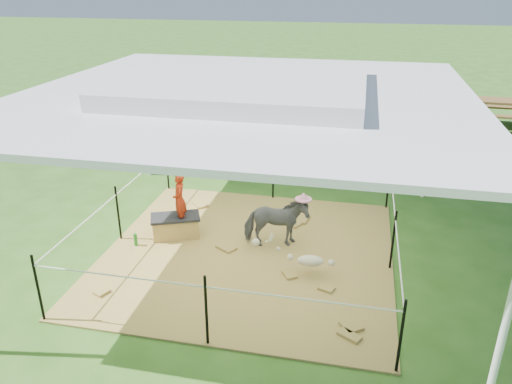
% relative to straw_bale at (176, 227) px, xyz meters
% --- Properties ---
extents(ground, '(90.00, 90.00, 0.00)m').
position_rel_straw_bale_xyz_m(ground, '(1.35, -0.28, -0.20)').
color(ground, '#2D5919').
rests_on(ground, ground).
extents(hay_patch, '(4.60, 4.60, 0.03)m').
position_rel_straw_bale_xyz_m(hay_patch, '(1.35, -0.28, -0.19)').
color(hay_patch, brown).
rests_on(hay_patch, ground).
extents(canopy_tent, '(6.30, 6.30, 2.90)m').
position_rel_straw_bale_xyz_m(canopy_tent, '(1.35, -0.28, 2.49)').
color(canopy_tent, silver).
rests_on(canopy_tent, ground).
extents(rope_fence, '(4.54, 4.54, 1.00)m').
position_rel_straw_bale_xyz_m(rope_fence, '(1.35, -0.28, 0.44)').
color(rope_fence, black).
rests_on(rope_fence, ground).
extents(straw_bale, '(0.86, 0.65, 0.34)m').
position_rel_straw_bale_xyz_m(straw_bale, '(0.00, 0.00, 0.00)').
color(straw_bale, olive).
rests_on(straw_bale, hay_patch).
extents(dark_cloth, '(0.93, 0.71, 0.04)m').
position_rel_straw_bale_xyz_m(dark_cloth, '(0.00, 0.00, 0.19)').
color(dark_cloth, black).
rests_on(dark_cloth, straw_bale).
extents(woman, '(0.33, 0.40, 0.93)m').
position_rel_straw_bale_xyz_m(woman, '(0.10, 0.00, 0.64)').
color(woman, '#B72911').
rests_on(woman, straw_bale).
extents(green_bottle, '(0.08, 0.08, 0.22)m').
position_rel_straw_bale_xyz_m(green_bottle, '(-0.55, -0.45, -0.06)').
color(green_bottle, '#1A781C').
rests_on(green_bottle, hay_patch).
extents(pony, '(1.12, 0.75, 0.87)m').
position_rel_straw_bale_xyz_m(pony, '(1.75, 0.02, 0.26)').
color(pony, '#4D4D52').
rests_on(pony, hay_patch).
extents(pink_hat, '(0.27, 0.27, 0.13)m').
position_rel_straw_bale_xyz_m(pink_hat, '(1.75, 0.02, 0.76)').
color(pink_hat, pink).
rests_on(pink_hat, pony).
extents(foal, '(1.04, 0.65, 0.55)m').
position_rel_straw_bale_xyz_m(foal, '(2.41, -0.74, 0.10)').
color(foal, '#C0B18D').
rests_on(foal, hay_patch).
extents(trash_barrel, '(0.84, 0.84, 0.98)m').
position_rel_straw_bale_xyz_m(trash_barrel, '(5.39, 5.75, 0.29)').
color(trash_barrel, blue).
rests_on(trash_barrel, ground).
extents(picnic_table_near, '(1.97, 1.61, 0.72)m').
position_rel_straw_bale_xyz_m(picnic_table_near, '(2.76, 8.46, 0.16)').
color(picnic_table_near, brown).
rests_on(picnic_table_near, ground).
extents(picnic_table_far, '(2.05, 1.52, 0.83)m').
position_rel_straw_bale_xyz_m(picnic_table_far, '(7.04, 8.56, 0.21)').
color(picnic_table_far, brown).
rests_on(picnic_table_far, ground).
extents(distant_person, '(0.51, 0.40, 1.00)m').
position_rel_straw_bale_xyz_m(distant_person, '(4.17, 7.50, 0.30)').
color(distant_person, blue).
rests_on(distant_person, ground).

